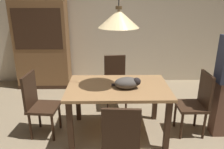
% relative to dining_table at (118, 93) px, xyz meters
% --- Properties ---
extents(back_wall, '(6.40, 0.10, 2.90)m').
position_rel_dining_table_xyz_m(back_wall, '(-0.13, 2.20, 0.80)').
color(back_wall, beige).
rests_on(back_wall, ground).
extents(dining_table, '(1.40, 0.90, 0.75)m').
position_rel_dining_table_xyz_m(dining_table, '(0.00, 0.00, 0.00)').
color(dining_table, '#A87A4C').
rests_on(dining_table, ground).
extents(chair_near_front, '(0.42, 0.42, 0.93)m').
position_rel_dining_table_xyz_m(chair_near_front, '(-0.01, -0.88, -0.14)').
color(chair_near_front, '#382316').
rests_on(chair_near_front, ground).
extents(chair_left_side, '(0.44, 0.44, 0.93)m').
position_rel_dining_table_xyz_m(chair_left_side, '(-1.13, 0.01, -0.14)').
color(chair_left_side, '#382316').
rests_on(chair_left_side, ground).
extents(chair_far_back, '(0.44, 0.44, 0.93)m').
position_rel_dining_table_xyz_m(chair_far_back, '(-0.01, 0.88, -0.14)').
color(chair_far_back, '#382316').
rests_on(chair_far_back, ground).
extents(chair_right_side, '(0.40, 0.40, 0.93)m').
position_rel_dining_table_xyz_m(chair_right_side, '(1.13, 0.00, -0.14)').
color(chair_right_side, '#382316').
rests_on(chair_right_side, ground).
extents(cat_sleeping, '(0.39, 0.25, 0.16)m').
position_rel_dining_table_xyz_m(cat_sleeping, '(0.13, -0.07, 0.18)').
color(cat_sleeping, '#4C4742').
rests_on(cat_sleeping, dining_table).
extents(pendant_lamp, '(0.52, 0.52, 1.30)m').
position_rel_dining_table_xyz_m(pendant_lamp, '(0.00, 0.00, 1.01)').
color(pendant_lamp, beige).
extents(hutch_bookcase, '(1.12, 0.45, 1.85)m').
position_rel_dining_table_xyz_m(hutch_bookcase, '(-1.54, 1.87, 0.24)').
color(hutch_bookcase, brown).
rests_on(hutch_bookcase, ground).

